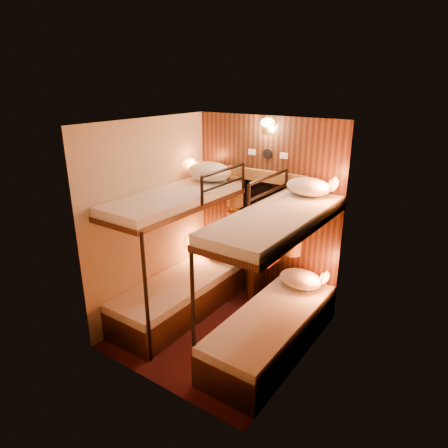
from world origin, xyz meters
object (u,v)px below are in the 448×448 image
Objects in this scene: bunk_right at (273,304)px; bottle_left at (259,250)px; bunk_left at (180,272)px; table at (257,273)px; bottle_right at (266,250)px.

bottle_left is at bearing 128.67° from bunk_right.
bunk_right is (1.30, 0.00, 0.00)m from bunk_left.
bunk_left is at bearing -129.67° from table.
bottle_right is (-0.55, 0.82, 0.19)m from bunk_right.
table is 0.35m from bottle_left.
bottle_left is at bearing -142.34° from bottle_right.
table is 2.58× the size of bottle_left.
bunk_right is 1.02m from table.
table is 2.81× the size of bottle_right.
bottle_left is at bearing -19.85° from table.
bunk_right is 7.50× the size of bottle_left.
bunk_left is at bearing 180.00° from bunk_right.
bunk_right reaches higher than table.
bunk_right is at bearing 0.00° from bunk_left.
bottle_right is at bearing 124.15° from bunk_right.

